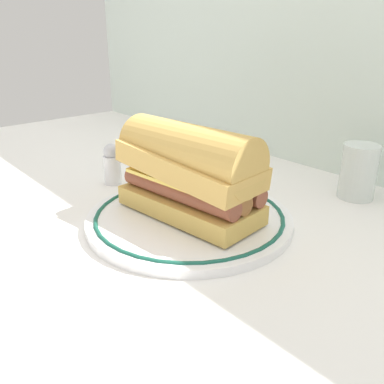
% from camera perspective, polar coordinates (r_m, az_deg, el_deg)
% --- Properties ---
extents(ground_plane, '(1.50, 1.50, 0.00)m').
position_cam_1_polar(ground_plane, '(0.61, -2.04, -3.31)').
color(ground_plane, white).
extents(plate, '(0.29, 0.29, 0.01)m').
position_cam_1_polar(plate, '(0.59, 0.00, -3.35)').
color(plate, white).
rests_on(plate, ground_plane).
extents(sausage_sandwich, '(0.21, 0.11, 0.13)m').
position_cam_1_polar(sausage_sandwich, '(0.56, 0.00, 3.10)').
color(sausage_sandwich, tan).
rests_on(sausage_sandwich, plate).
extents(drinking_glass, '(0.06, 0.06, 0.09)m').
position_cam_1_polar(drinking_glass, '(0.71, 21.73, 2.18)').
color(drinking_glass, silver).
rests_on(drinking_glass, ground_plane).
extents(salt_shaker, '(0.03, 0.03, 0.07)m').
position_cam_1_polar(salt_shaker, '(0.74, -10.60, 3.80)').
color(salt_shaker, white).
rests_on(salt_shaker, ground_plane).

